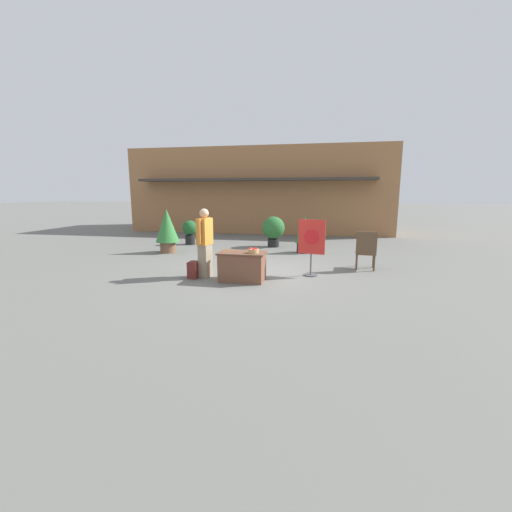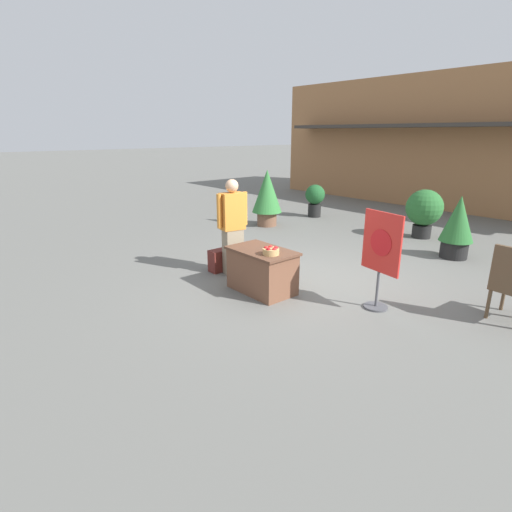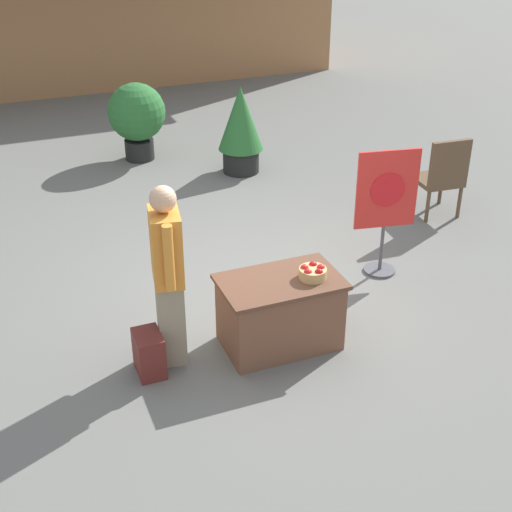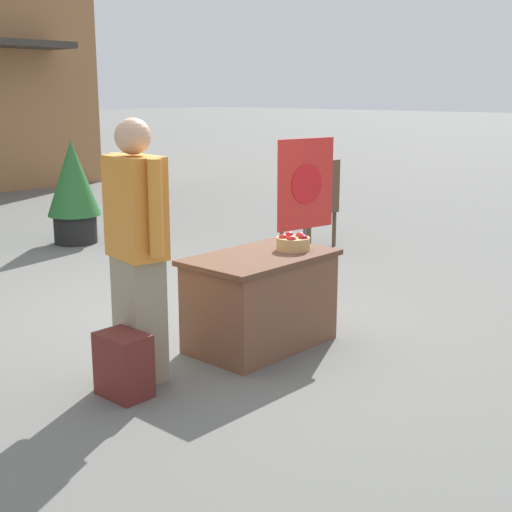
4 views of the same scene
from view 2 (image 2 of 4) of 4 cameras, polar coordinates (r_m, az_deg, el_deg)
ground_plane at (r=7.30m, az=7.58°, el=-3.37°), size 120.00×120.00×0.00m
storefront_building at (r=17.18m, az=28.70°, el=14.17°), size 14.00×5.79×4.47m
display_table at (r=6.62m, az=0.85°, el=-2.06°), size 1.15×0.70×0.72m
apple_basket at (r=6.23m, az=2.15°, el=0.74°), size 0.26×0.26×0.13m
person_visitor at (r=7.34m, az=-3.36°, el=4.24°), size 0.33×0.60×1.76m
backpack at (r=7.64m, az=-5.38°, el=-0.66°), size 0.24×0.34×0.42m
poster_board at (r=6.10m, az=17.36°, el=0.15°), size 0.69×0.36×1.47m
potted_plant_far_right at (r=12.72m, az=8.42°, el=8.19°), size 0.61×0.61×1.01m
potted_plant_near_right at (r=10.83m, az=22.90°, el=6.13°), size 0.89×0.89×1.21m
potted_plant_near_left at (r=11.30m, az=1.59°, el=8.76°), size 0.84×0.84×1.58m
potted_plant_far_left at (r=9.31m, az=26.85°, el=3.98°), size 0.68×0.68×1.32m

